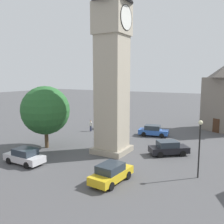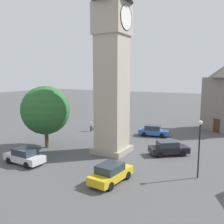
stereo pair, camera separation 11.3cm
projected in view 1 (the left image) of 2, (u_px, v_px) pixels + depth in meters
The scene contains 10 objects.
ground_plane at pixel (112, 152), 27.28m from camera, with size 200.00×200.00×0.00m, color #4C4C4F.
clock_tower at pixel (112, 29), 25.37m from camera, with size 4.37×4.37×22.52m.
car_blue_kerb at pixel (111, 173), 19.44m from camera, with size 4.25×2.07×1.53m.
car_silver_kerb at pixel (168, 148), 26.21m from camera, with size 3.90×4.27×1.53m.
car_red_corner at pixel (108, 123), 40.03m from camera, with size 4.32×2.25×1.53m.
car_white_side at pixel (25, 156), 23.53m from camera, with size 1.84×4.14×1.53m.
car_black_far at pixel (153, 131), 34.53m from camera, with size 2.49×4.38×1.53m.
pedestrian at pixel (91, 125), 37.51m from camera, with size 0.26×0.56×1.69m.
tree at pixel (45, 110), 28.37m from camera, with size 5.61×5.61×7.25m.
lamp_post at pixel (200, 140), 19.93m from camera, with size 0.36×0.36×4.84m.
Camera 1 is at (-22.90, -13.02, 8.37)m, focal length 39.41 mm.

